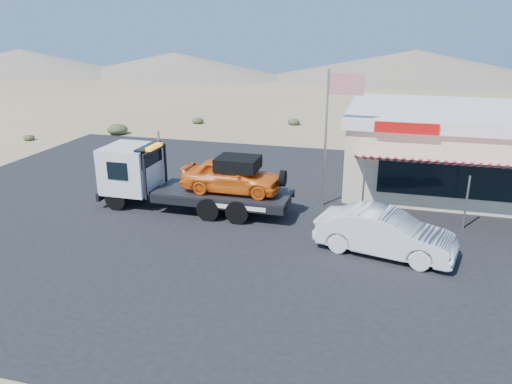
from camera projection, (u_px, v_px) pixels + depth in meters
The scene contains 8 objects.
ground at pixel (187, 233), 19.60m from camera, with size 120.00×120.00×0.00m, color #8E7451.
asphalt_lot at pixel (256, 211), 21.83m from camera, with size 32.00×24.00×0.02m, color black.
tow_truck at pixel (189, 177), 21.62m from camera, with size 8.30×2.46×2.78m.
white_sedan at pixel (385, 233), 17.56m from camera, with size 1.68×4.83×1.59m, color silver.
jerky_store at pixel (455, 148), 24.52m from camera, with size 10.40×9.97×3.90m.
flagpole at pixel (332, 123), 21.25m from camera, with size 1.55×0.10×6.00m.
desert_scrub at pixel (36, 150), 31.04m from camera, with size 24.93×30.35×0.80m.
distant_hills at pixel (273, 65), 71.75m from camera, with size 126.00×48.00×4.20m.
Camera 1 is at (7.37, -16.67, 7.86)m, focal length 35.00 mm.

